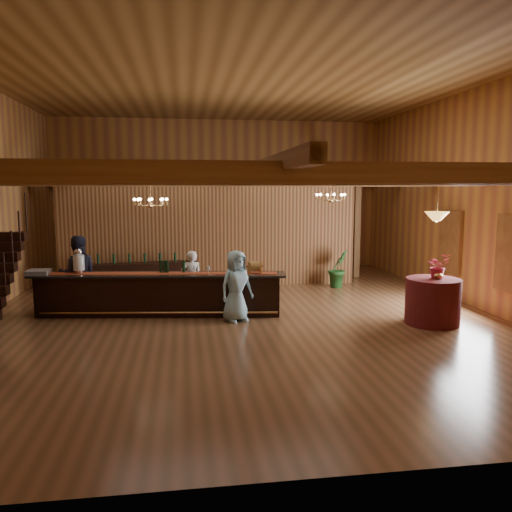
{
  "coord_description": "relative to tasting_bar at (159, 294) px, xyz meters",
  "views": [
    {
      "loc": [
        -1.3,
        -11.7,
        3.0
      ],
      "look_at": [
        0.49,
        0.64,
        1.31
      ],
      "focal_mm": 35.0,
      "sensor_mm": 36.0,
      "label": 1
    }
  ],
  "objects": [
    {
      "name": "beverage_dispenser",
      "position": [
        -1.87,
        0.3,
        0.78
      ],
      "size": [
        0.26,
        0.26,
        0.6
      ],
      "color": "silver",
      "rests_on": "tasting_bar"
    },
    {
      "name": "bar_bottle_3",
      "position": [
        0.59,
        0.04,
        0.64
      ],
      "size": [
        0.07,
        0.07,
        0.3
      ],
      "primitive_type": "cylinder",
      "color": "black",
      "rests_on": "tasting_bar"
    },
    {
      "name": "beam_grid",
      "position": [
        1.92,
        0.35,
        2.73
      ],
      "size": [
        11.9,
        13.9,
        0.39
      ],
      "color": "olive",
      "rests_on": "wall_left"
    },
    {
      "name": "wall_back",
      "position": [
        1.92,
        6.85,
        2.24
      ],
      "size": [
        12.0,
        0.1,
        5.5
      ],
      "primitive_type": "cube",
      "color": "#B27B36",
      "rests_on": "floor"
    },
    {
      "name": "chandelier_right",
      "position": [
        4.52,
        1.14,
        2.27
      ],
      "size": [
        0.8,
        0.8,
        0.57
      ],
      "color": "tan",
      "rests_on": "beam_grid"
    },
    {
      "name": "tasting_bar",
      "position": [
        0.0,
        0.0,
        0.0
      ],
      "size": [
        6.04,
        1.53,
        1.01
      ],
      "rotation": [
        0.0,
        0.0,
        -0.13
      ],
      "color": "black",
      "rests_on": "floor"
    },
    {
      "name": "partition_wall",
      "position": [
        1.42,
        3.35,
        1.04
      ],
      "size": [
        9.0,
        0.18,
        3.1
      ],
      "primitive_type": "cube",
      "color": "brown",
      "rests_on": "floor"
    },
    {
      "name": "table_vase",
      "position": [
        6.13,
        -1.75,
        0.68
      ],
      "size": [
        0.16,
        0.16,
        0.32
      ],
      "primitive_type": "imported",
      "rotation": [
        0.0,
        0.0,
        0.02
      ],
      "color": "tan",
      "rests_on": "round_table"
    },
    {
      "name": "bar_bottle_1",
      "position": [
        0.14,
        0.1,
        0.64
      ],
      "size": [
        0.07,
        0.07,
        0.3
      ],
      "primitive_type": "cylinder",
      "color": "black",
      "rests_on": "tasting_bar"
    },
    {
      "name": "staff_second",
      "position": [
        -1.98,
        0.67,
        0.42
      ],
      "size": [
        1.02,
        0.86,
        1.86
      ],
      "primitive_type": "imported",
      "rotation": [
        0.0,
        0.0,
        3.33
      ],
      "color": "black",
      "rests_on": "floor"
    },
    {
      "name": "raffle_drum",
      "position": [
        2.26,
        -0.35,
        0.67
      ],
      "size": [
        0.34,
        0.24,
        0.3
      ],
      "color": "olive",
      "rests_on": "tasting_bar"
    },
    {
      "name": "backbar_shelf",
      "position": [
        -0.53,
        2.84,
        -0.08
      ],
      "size": [
        3.06,
        0.9,
        0.85
      ],
      "primitive_type": "cube",
      "rotation": [
        0.0,
        0.0,
        0.14
      ],
      "color": "black",
      "rests_on": "floor"
    },
    {
      "name": "floor_plant",
      "position": [
        5.26,
        2.67,
        0.07
      ],
      "size": [
        0.8,
        0.74,
        1.16
      ],
      "primitive_type": "imported",
      "rotation": [
        0.0,
        0.0,
        0.44
      ],
      "color": "#1C4A1B",
      "rests_on": "floor"
    },
    {
      "name": "window_right_front",
      "position": [
        7.87,
        -1.75,
        1.04
      ],
      "size": [
        0.12,
        1.05,
        1.75
      ],
      "primitive_type": "cube",
      "color": "white",
      "rests_on": "wall_right"
    },
    {
      "name": "wall_front",
      "position": [
        1.92,
        -7.15,
        2.24
      ],
      "size": [
        12.0,
        0.1,
        5.5
      ],
      "primitive_type": "cube",
      "color": "#B27B36",
      "rests_on": "floor"
    },
    {
      "name": "table_flowers",
      "position": [
        6.17,
        -1.64,
        0.79
      ],
      "size": [
        0.58,
        0.53,
        0.55
      ],
      "primitive_type": "imported",
      "rotation": [
        0.0,
        0.0,
        0.24
      ],
      "color": "#A91E36",
      "rests_on": "round_table"
    },
    {
      "name": "window_right_back",
      "position": [
        7.87,
        0.85,
        1.04
      ],
      "size": [
        0.12,
        1.05,
        1.75
      ],
      "primitive_type": "cube",
      "color": "white",
      "rests_on": "wall_right"
    },
    {
      "name": "wall_right",
      "position": [
        7.92,
        -0.15,
        2.24
      ],
      "size": [
        0.1,
        14.0,
        5.5
      ],
      "primitive_type": "cube",
      "color": "#B27B36",
      "rests_on": "floor"
    },
    {
      "name": "backroom_boxes",
      "position": [
        1.62,
        5.35,
        0.02
      ],
      "size": [
        4.1,
        0.6,
        1.1
      ],
      "color": "black",
      "rests_on": "floor"
    },
    {
      "name": "bartender",
      "position": [
        0.78,
        0.64,
        0.22
      ],
      "size": [
        0.58,
        0.43,
        1.46
      ],
      "primitive_type": "imported",
      "rotation": [
        0.0,
        0.0,
        3.29
      ],
      "color": "silver",
      "rests_on": "floor"
    },
    {
      "name": "chandelier_left",
      "position": [
        -0.17,
        0.49,
        2.18
      ],
      "size": [
        0.8,
        0.8,
        0.67
      ],
      "color": "tan",
      "rests_on": "beam_grid"
    },
    {
      "name": "round_table",
      "position": [
        6.06,
        -1.69,
        0.0
      ],
      "size": [
        1.18,
        1.18,
        1.03
      ],
      "primitive_type": "cylinder",
      "color": "#56170F",
      "rests_on": "floor"
    },
    {
      "name": "bar_bottle_2",
      "position": [
        0.2,
        0.09,
        0.64
      ],
      "size": [
        0.07,
        0.07,
        0.3
      ],
      "primitive_type": "cylinder",
      "color": "black",
      "rests_on": "tasting_bar"
    },
    {
      "name": "guest",
      "position": [
        1.76,
        -0.82,
        0.3
      ],
      "size": [
        0.94,
        0.81,
        1.62
      ],
      "primitive_type": "imported",
      "rotation": [
        0.0,
        0.0,
        0.45
      ],
      "color": "#88B5C5",
      "rests_on": "floor"
    },
    {
      "name": "pendant_lamp",
      "position": [
        6.06,
        -1.69,
        1.89
      ],
      "size": [
        0.52,
        0.52,
        0.9
      ],
      "color": "tan",
      "rests_on": "beam_grid"
    },
    {
      "name": "bar_bottle_0",
      "position": [
        0.05,
        0.11,
        0.64
      ],
      "size": [
        0.07,
        0.07,
        0.3
      ],
      "primitive_type": "cylinder",
      "color": "black",
      "rests_on": "tasting_bar"
    },
    {
      "name": "ceiling",
      "position": [
        1.92,
        -0.15,
        4.99
      ],
      "size": [
        14.0,
        14.0,
        0.0
      ],
      "primitive_type": "plane",
      "rotation": [
        3.14,
        0.0,
        0.0
      ],
      "color": "olive",
      "rests_on": "wall_back"
    },
    {
      "name": "glass_rack_tray",
      "position": [
        -2.8,
        0.33,
        0.54
      ],
      "size": [
        0.5,
        0.5,
        0.1
      ],
      "primitive_type": "cube",
      "color": "gray",
      "rests_on": "tasting_bar"
    },
    {
      "name": "floor",
      "position": [
        1.92,
        -0.15,
        -0.51
      ],
      "size": [
        14.0,
        14.0,
        0.0
      ],
      "primitive_type": "plane",
      "color": "brown",
      "rests_on": "ground"
    },
    {
      "name": "support_posts",
      "position": [
        1.92,
        -0.65,
        1.09
      ],
      "size": [
        9.2,
        10.2,
        3.2
      ],
      "color": "olive",
      "rests_on": "floor"
    }
  ]
}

